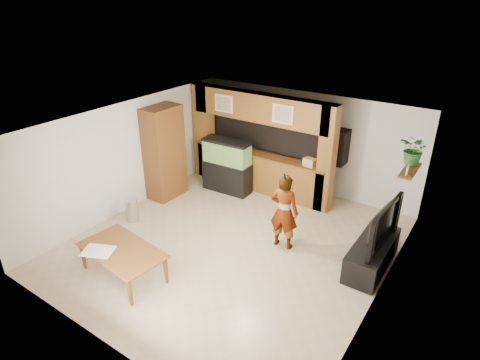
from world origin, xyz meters
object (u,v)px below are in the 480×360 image
Objects in this scene: person at (284,212)px; dining_table at (122,264)px; aquarium at (227,166)px; pantry_cabinet at (164,153)px; television at (377,224)px.

dining_table is at bearing 45.81° from person.
person reaches higher than aquarium.
pantry_cabinet is at bearing -11.98° from person.
aquarium is at bearing 43.19° from pantry_cabinet.
pantry_cabinet reaches higher than aquarium.
dining_table is (1.62, -2.90, -0.88)m from pantry_cabinet.
person is (2.45, -1.42, 0.12)m from aquarium.
pantry_cabinet is 1.40× the size of dining_table.
pantry_cabinet is at bearing 126.15° from dining_table.
pantry_cabinet is at bearing 93.82° from television.
dining_table is at bearing -85.99° from aquarium.
pantry_cabinet is 1.66× the size of aquarium.
aquarium is 2.84m from person.
person is at bearing 59.29° from dining_table.
pantry_cabinet is 5.35m from television.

